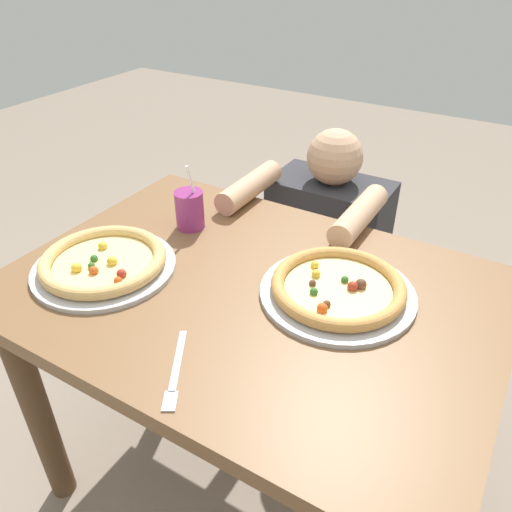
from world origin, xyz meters
TOP-DOWN VIEW (x-y plane):
  - ground_plane at (0.00, 0.00)m, footprint 8.00×8.00m
  - dining_table at (0.00, 0.00)m, footprint 1.12×0.80m
  - pizza_near at (-0.34, -0.12)m, footprint 0.34×0.34m
  - pizza_far at (0.19, 0.07)m, footprint 0.35×0.35m
  - drink_cup_colored at (-0.28, 0.15)m, footprint 0.08×0.08m
  - fork at (0.02, -0.30)m, footprint 0.12×0.18m
  - diner_seated at (-0.06, 0.61)m, footprint 0.42×0.53m

SIDE VIEW (x-z plane):
  - ground_plane at x=0.00m, z-range 0.00..0.00m
  - diner_seated at x=-0.06m, z-range -0.05..0.88m
  - dining_table at x=0.00m, z-range 0.25..1.00m
  - fork at x=0.02m, z-range 0.75..0.75m
  - pizza_far at x=0.19m, z-range 0.75..0.79m
  - pizza_near at x=-0.34m, z-range 0.75..0.79m
  - drink_cup_colored at x=-0.28m, z-range 0.71..0.90m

